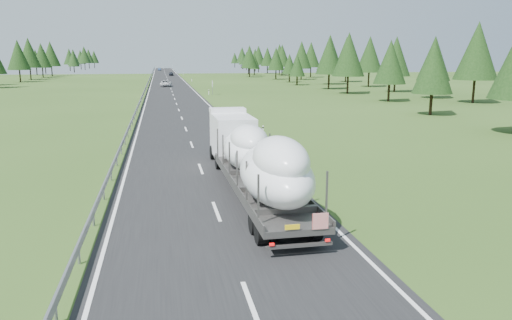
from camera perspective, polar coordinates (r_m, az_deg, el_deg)
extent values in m
plane|color=#2C4717|center=(14.90, -0.55, -16.30)|extent=(400.00, 400.00, 0.00)
cube|color=black|center=(113.18, -9.71, 8.05)|extent=(10.00, 400.00, 0.02)
cube|color=slate|center=(113.16, -12.43, 8.24)|extent=(0.08, 400.00, 0.32)
cylinder|color=slate|center=(14.88, -21.93, -15.96)|extent=(0.10, 0.10, 0.60)
cube|color=silver|center=(44.32, 0.80, 3.32)|extent=(0.12, 0.07, 1.00)
cube|color=black|center=(44.27, 0.80, 3.72)|extent=(0.13, 0.08, 0.12)
cube|color=silver|center=(93.59, -5.42, 7.72)|extent=(0.12, 0.07, 1.00)
cube|color=black|center=(93.56, -5.42, 7.92)|extent=(0.13, 0.08, 0.12)
cube|color=silver|center=(143.36, -7.36, 9.06)|extent=(0.12, 0.07, 1.00)
cube|color=black|center=(143.35, -7.37, 9.19)|extent=(0.13, 0.08, 0.12)
cube|color=silver|center=(193.25, -8.31, 9.71)|extent=(0.12, 0.07, 1.00)
cube|color=black|center=(193.24, -8.31, 9.81)|extent=(0.13, 0.08, 0.12)
cube|color=silver|center=(243.19, -8.87, 10.09)|extent=(0.12, 0.07, 1.00)
cube|color=black|center=(243.18, -8.87, 10.17)|extent=(0.13, 0.08, 0.12)
cube|color=silver|center=(293.15, -9.24, 10.34)|extent=(0.12, 0.07, 1.00)
cube|color=black|center=(293.14, -9.24, 10.40)|extent=(0.13, 0.08, 0.12)
cube|color=silver|center=(343.12, -9.50, 10.52)|extent=(0.12, 0.07, 1.00)
cube|color=black|center=(343.11, -9.50, 10.57)|extent=(0.13, 0.08, 0.12)
cylinder|color=slate|center=(93.62, -5.00, 8.04)|extent=(0.08, 0.08, 2.00)
cube|color=silver|center=(93.56, -5.01, 8.65)|extent=(0.05, 0.90, 1.20)
cylinder|color=black|center=(83.88, 23.63, 7.42)|extent=(0.36, 0.36, 4.16)
cone|color=black|center=(83.74, 23.95, 11.35)|extent=(6.46, 6.46, 8.66)
cylinder|color=black|center=(90.85, 19.50, 7.79)|extent=(0.36, 0.36, 3.55)
cone|color=black|center=(90.70, 19.72, 10.90)|extent=(5.52, 5.52, 7.39)
cylinder|color=black|center=(104.86, 15.57, 8.53)|extent=(0.36, 0.36, 3.73)
cone|color=black|center=(104.73, 15.73, 11.35)|extent=(5.80, 5.80, 7.77)
cylinder|color=black|center=(121.34, 12.75, 9.10)|extent=(0.36, 0.36, 3.97)
cone|color=black|center=(121.24, 12.87, 11.71)|extent=(6.18, 6.18, 8.28)
cylinder|color=black|center=(129.96, 8.36, 9.48)|extent=(0.36, 0.36, 4.23)
cone|color=black|center=(129.87, 8.44, 12.07)|extent=(6.59, 6.59, 8.82)
cylinder|color=black|center=(143.72, 10.21, 9.62)|extent=(0.36, 0.36, 4.21)
cone|color=black|center=(143.64, 10.30, 11.95)|extent=(6.55, 6.55, 8.77)
cylinder|color=black|center=(156.21, 5.19, 9.87)|extent=(0.36, 0.36, 3.96)
cone|color=black|center=(156.13, 5.23, 11.88)|extent=(6.15, 6.15, 8.24)
cylinder|color=black|center=(172.80, 6.27, 10.04)|extent=(0.36, 0.36, 4.03)
cone|color=black|center=(172.73, 6.31, 11.89)|extent=(6.27, 6.27, 8.40)
cylinder|color=black|center=(185.41, 2.99, 10.18)|extent=(0.36, 0.36, 3.86)
cone|color=black|center=(185.34, 3.01, 11.83)|extent=(6.00, 6.00, 8.04)
cylinder|color=black|center=(197.65, 2.69, 10.30)|extent=(0.36, 0.36, 3.99)
cone|color=black|center=(197.58, 2.70, 11.90)|extent=(6.21, 6.21, 8.32)
cylinder|color=black|center=(211.23, 1.30, 10.35)|extent=(0.36, 0.36, 3.65)
cone|color=black|center=(211.16, 1.31, 11.73)|extent=(5.67, 5.67, 7.60)
cylinder|color=black|center=(224.53, 0.29, 10.48)|extent=(0.36, 0.36, 3.98)
cone|color=black|center=(224.48, 0.29, 11.89)|extent=(6.20, 6.20, 8.30)
cylinder|color=black|center=(239.80, -0.10, 10.52)|extent=(0.36, 0.36, 3.62)
cone|color=black|center=(239.75, -0.10, 11.72)|extent=(5.63, 5.63, 7.55)
cylinder|color=black|center=(252.19, -0.81, 10.52)|extent=(0.36, 0.36, 3.10)
cone|color=black|center=(252.14, -0.81, 11.50)|extent=(4.83, 4.83, 6.47)
cylinder|color=black|center=(264.33, -1.09, 10.59)|extent=(0.36, 0.36, 3.22)
cone|color=black|center=(264.27, -1.09, 11.56)|extent=(5.01, 5.01, 6.71)
cylinder|color=black|center=(282.16, -1.50, 10.64)|extent=(0.36, 0.36, 3.06)
cone|color=black|center=(282.11, -1.50, 11.51)|extent=(4.75, 4.75, 6.37)
cylinder|color=black|center=(292.57, -1.58, 10.79)|extent=(0.36, 0.36, 4.18)
cone|color=black|center=(292.53, -1.59, 11.93)|extent=(6.51, 6.51, 8.71)
cylinder|color=black|center=(311.54, -1.71, 10.82)|extent=(0.36, 0.36, 3.87)
cone|color=black|center=(311.50, -1.72, 11.81)|extent=(6.01, 6.01, 8.06)
cylinder|color=black|center=(321.38, -2.44, 10.79)|extent=(0.36, 0.36, 3.21)
cone|color=black|center=(321.34, -2.45, 11.58)|extent=(4.99, 4.99, 6.69)
cylinder|color=black|center=(64.48, 19.36, 6.24)|extent=(0.36, 0.36, 3.08)
cone|color=black|center=(64.26, 19.63, 10.03)|extent=(4.79, 4.79, 6.42)
cylinder|color=black|center=(82.24, 14.93, 7.62)|extent=(0.36, 0.36, 3.26)
cone|color=black|center=(82.07, 15.10, 10.77)|extent=(5.07, 5.07, 6.79)
cylinder|color=black|center=(97.76, 10.43, 8.61)|extent=(0.36, 0.36, 3.92)
cone|color=black|center=(97.63, 10.55, 11.80)|extent=(6.09, 6.09, 8.16)
cylinder|color=black|center=(111.12, 8.31, 9.00)|extent=(0.36, 0.36, 3.79)
cone|color=black|center=(111.00, 8.39, 11.72)|extent=(5.90, 5.90, 7.90)
cylinder|color=black|center=(125.72, 4.71, 9.11)|extent=(0.36, 0.36, 2.55)
cone|color=black|center=(125.61, 4.74, 10.72)|extent=(3.97, 3.97, 5.32)
cylinder|color=black|center=(139.74, 3.83, 9.40)|extent=(0.36, 0.36, 2.64)
cone|color=black|center=(139.64, 3.85, 10.91)|extent=(4.11, 4.11, 5.50)
cylinder|color=black|center=(156.82, 2.29, 9.80)|extent=(0.36, 0.36, 3.34)
cone|color=black|center=(156.73, 2.30, 11.49)|extent=(5.19, 5.19, 6.95)
cylinder|color=black|center=(174.06, -0.74, 10.06)|extent=(0.36, 0.36, 3.67)
cone|color=black|center=(173.98, -0.75, 11.74)|extent=(5.71, 5.71, 7.65)
cylinder|color=black|center=(191.13, -0.20, 10.07)|extent=(0.36, 0.36, 2.74)
cone|color=black|center=(191.06, -0.20, 11.21)|extent=(4.26, 4.26, 5.70)
cylinder|color=black|center=(201.32, -0.87, 10.16)|extent=(0.36, 0.36, 2.79)
cone|color=black|center=(201.25, -0.87, 11.27)|extent=(4.34, 4.34, 5.81)
cylinder|color=black|center=(154.99, -25.37, 8.78)|extent=(0.36, 0.36, 3.94)
cone|color=black|center=(154.90, -25.55, 10.80)|extent=(6.13, 6.13, 8.21)
cylinder|color=black|center=(169.77, -24.37, 9.09)|extent=(0.36, 0.36, 4.31)
cone|color=black|center=(169.71, -24.55, 11.11)|extent=(6.71, 6.71, 8.98)
cylinder|color=black|center=(184.16, -23.19, 9.25)|extent=(0.36, 0.36, 3.90)
cone|color=black|center=(184.09, -23.33, 10.93)|extent=(6.07, 6.07, 8.12)
cylinder|color=black|center=(195.93, -22.30, 9.46)|extent=(0.36, 0.36, 4.19)
cone|color=black|center=(195.87, -22.43, 11.16)|extent=(6.52, 6.52, 8.74)
cylinder|color=black|center=(211.66, -23.77, 9.33)|extent=(0.36, 0.36, 3.28)
cone|color=black|center=(211.60, -23.88, 10.56)|extent=(5.11, 5.11, 6.84)
cylinder|color=black|center=(225.08, -22.91, 9.49)|extent=(0.36, 0.36, 3.29)
cone|color=black|center=(225.02, -23.01, 10.65)|extent=(5.12, 5.12, 6.86)
cylinder|color=black|center=(238.53, -20.07, 9.75)|extent=(0.36, 0.36, 3.09)
cone|color=black|center=(238.47, -20.14, 10.78)|extent=(4.80, 4.80, 6.43)
cylinder|color=black|center=(251.41, -20.08, 9.87)|extent=(0.36, 0.36, 3.54)
cone|color=black|center=(251.35, -20.16, 10.99)|extent=(5.51, 5.51, 7.37)
cylinder|color=black|center=(264.02, -20.48, 9.91)|extent=(0.36, 0.36, 3.70)
cone|color=black|center=(263.97, -20.56, 11.03)|extent=(5.75, 5.75, 7.70)
cylinder|color=black|center=(281.04, -18.96, 10.13)|extent=(0.36, 0.36, 4.18)
cone|color=black|center=(281.00, -19.04, 11.31)|extent=(6.50, 6.50, 8.70)
cylinder|color=black|center=(291.77, -19.36, 10.09)|extent=(0.36, 0.36, 3.58)
cone|color=black|center=(291.73, -19.43, 11.06)|extent=(5.57, 5.57, 7.47)
cylinder|color=black|center=(310.18, -18.52, 10.22)|extent=(0.36, 0.36, 3.83)
cone|color=black|center=(310.14, -18.59, 11.21)|extent=(5.96, 5.96, 7.98)
cylinder|color=black|center=(320.21, -17.97, 10.27)|extent=(0.36, 0.36, 3.58)
cone|color=black|center=(320.17, -18.02, 11.15)|extent=(5.57, 5.57, 7.46)
cube|color=white|center=(32.86, -2.71, 2.72)|extent=(2.50, 4.90, 2.73)
cube|color=black|center=(35.22, -3.29, 4.12)|extent=(2.24, 0.11, 1.36)
cube|color=white|center=(34.77, -3.24, 5.72)|extent=(2.45, 1.20, 0.29)
cube|color=#575552|center=(32.14, -2.44, 0.13)|extent=(2.47, 2.95, 0.24)
cylinder|color=black|center=(34.68, -4.93, 0.88)|extent=(0.35, 0.98, 0.97)
cylinder|color=black|center=(34.97, -1.27, 1.01)|extent=(0.35, 0.98, 0.97)
cylinder|color=black|center=(31.64, -4.34, -0.17)|extent=(0.35, 0.98, 0.97)
cylinder|color=black|center=(31.96, -0.35, -0.01)|extent=(0.35, 0.98, 0.97)
cube|color=#575552|center=(24.11, 0.45, -2.93)|extent=(2.80, 13.68, 0.25)
cube|color=#575552|center=(23.83, -2.61, -2.51)|extent=(0.23, 13.65, 0.23)
cube|color=#575552|center=(24.32, 3.45, -2.22)|extent=(0.23, 13.65, 0.23)
cube|color=#575552|center=(18.05, 0.04, -4.51)|extent=(0.07, 0.07, 1.85)
cube|color=#575552|center=(18.69, 7.89, -4.05)|extent=(0.07, 0.07, 1.85)
cube|color=#575552|center=(20.27, -1.21, -2.69)|extent=(0.07, 0.07, 1.85)
cube|color=#575552|center=(20.85, 5.84, -2.35)|extent=(0.07, 0.07, 1.85)
cube|color=#575552|center=(22.52, -2.21, -1.23)|extent=(0.07, 0.07, 1.85)
cube|color=#575552|center=(23.04, 4.18, -0.96)|extent=(0.07, 0.07, 1.85)
cube|color=#575552|center=(24.78, -3.02, -0.04)|extent=(0.07, 0.07, 1.85)
cube|color=#575552|center=(25.25, 2.82, 0.19)|extent=(0.07, 0.07, 1.85)
cube|color=#575552|center=(27.06, -3.70, 0.96)|extent=(0.07, 0.07, 1.85)
cube|color=#575552|center=(27.49, 1.67, 1.15)|extent=(0.07, 0.07, 1.85)
cube|color=#575552|center=(29.34, -4.27, 1.80)|extent=(0.07, 0.07, 1.85)
cube|color=#575552|center=(29.74, 0.70, 1.97)|extent=(0.07, 0.07, 1.85)
cylinder|color=black|center=(19.09, 0.37, -8.21)|extent=(0.40, 0.98, 0.97)
cylinder|color=black|center=(19.60, 6.59, -7.76)|extent=(0.40, 0.98, 0.97)
cylinder|color=black|center=(20.18, -0.28, -7.10)|extent=(0.40, 0.98, 0.97)
cylinder|color=black|center=(20.66, 5.62, -6.70)|extent=(0.40, 0.98, 0.97)
cube|color=#575552|center=(17.97, 4.72, -9.73)|extent=(2.44, 0.15, 0.12)
cube|color=red|center=(17.81, 7.12, -6.98)|extent=(0.59, 0.05, 0.58)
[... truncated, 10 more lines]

